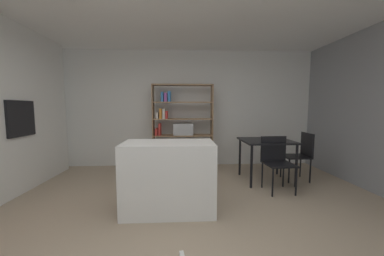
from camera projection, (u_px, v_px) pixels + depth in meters
name	position (u px, v px, depth m)	size (l,w,h in m)	color
ground_plane	(178.00, 223.00, 2.57)	(8.85, 8.85, 0.00)	tan
back_partition	(179.00, 109.00, 5.11)	(6.44, 0.06, 2.72)	silver
built_in_oven	(21.00, 118.00, 3.39)	(0.06, 0.57, 0.57)	black
kitchen_island	(169.00, 177.00, 2.86)	(1.20, 0.64, 0.93)	white
open_bookshelf	(178.00, 128.00, 4.83)	(1.34, 0.33, 1.90)	#997551
dining_table	(266.00, 145.00, 4.03)	(0.91, 0.84, 0.78)	black
dining_chair_near	(276.00, 158.00, 3.60)	(0.46, 0.47, 0.90)	black
dining_chair_window_side	(301.00, 152.00, 4.07)	(0.47, 0.42, 0.91)	black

